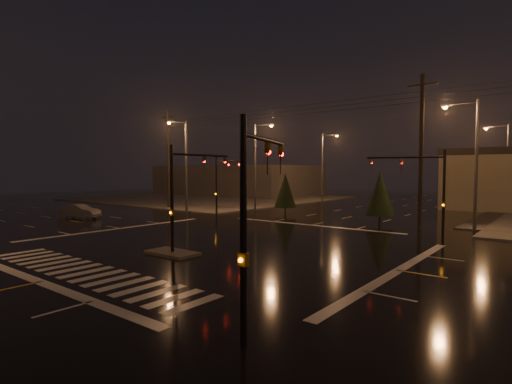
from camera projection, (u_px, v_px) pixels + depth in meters
ground at (222, 244)px, 25.08m from camera, size 140.00×140.00×0.00m
sidewalk_nw at (213, 198)px, 67.13m from camera, size 36.00×36.00×0.12m
median_island at (173, 253)px, 21.93m from camera, size 3.00×1.60×0.15m
crosswalk at (86, 272)px, 17.99m from camera, size 15.00×2.60×0.01m
stop_bar_near at (40, 282)px, 16.42m from camera, size 16.00×0.50×0.01m
stop_bar_far at (311, 225)px, 33.73m from camera, size 16.00×0.50×0.01m
commercial_block at (237, 180)px, 79.50m from camera, size 30.00×18.00×5.60m
signal_mast_median at (185, 186)px, 22.46m from camera, size 0.25×4.59×6.00m
signal_mast_ne at (427, 183)px, 27.01m from camera, size 4.84×1.86×6.00m
signal_mast_nw at (221, 179)px, 38.69m from camera, size 4.84×1.86×6.00m
signal_mast_se at (253, 202)px, 10.92m from camera, size 1.55×3.87×6.00m
streetlight_1 at (257, 160)px, 45.81m from camera, size 2.77×0.32×10.00m
streetlight_2 at (324, 163)px, 58.40m from camera, size 2.77×0.32×10.00m
streetlight_3 at (472, 155)px, 30.49m from camera, size 2.77×0.32×10.00m
streetlight_4 at (505, 160)px, 46.22m from camera, size 2.77×0.32×10.00m
streetlight_5 at (184, 160)px, 43.41m from camera, size 0.32×2.77×10.00m
utility_pole_0 at (168, 158)px, 49.30m from camera, size 2.20×0.32×12.00m
utility_pole_1 at (421, 151)px, 30.85m from camera, size 2.20×0.32×12.00m
conifer_3 at (285, 190)px, 42.62m from camera, size 2.34×2.34×4.36m
conifer_4 at (380, 193)px, 34.82m from camera, size 2.46×2.46×4.55m
car_crossing at (80, 211)px, 38.74m from camera, size 4.36×2.81×1.36m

